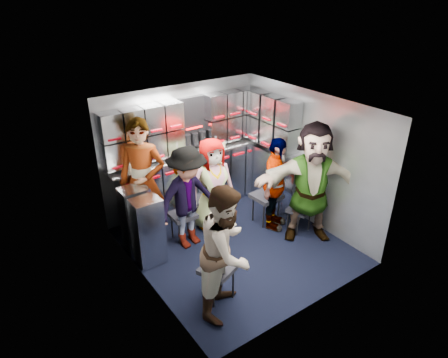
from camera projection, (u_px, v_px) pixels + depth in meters
floor at (235, 245)px, 5.92m from camera, size 3.00×3.00×0.00m
wall_back at (182, 148)px, 6.55m from camera, size 2.80×0.04×2.10m
wall_left at (142, 213)px, 4.73m from camera, size 0.04×3.00×2.10m
wall_right at (309, 159)px, 6.17m from camera, size 0.04×3.00×2.10m
ceiling at (237, 107)px, 4.98m from camera, size 2.80×3.00×0.02m
cart_bank_back at (190, 183)px, 6.64m from camera, size 2.68×0.38×0.99m
cart_bank_left at (142, 225)px, 5.50m from camera, size 0.38×0.76×0.99m
counter at (188, 154)px, 6.41m from camera, size 2.68×0.42×0.03m
locker_bank_back at (185, 125)px, 6.24m from camera, size 2.68×0.28×0.82m
locker_bank_right at (273, 121)px, 6.41m from camera, size 0.28×1.00×0.82m
right_cabinet at (274, 179)px, 6.78m from camera, size 0.28×1.20×1.00m
coffee_niche at (193, 123)px, 6.39m from camera, size 0.46×0.16×0.84m
red_latch_strip at (195, 166)px, 6.32m from camera, size 2.60×0.02×0.03m
jump_seat_near_left at (218, 270)px, 4.78m from camera, size 0.49×0.48×0.46m
jump_seat_mid_left at (183, 216)px, 5.93m from camera, size 0.37×0.35×0.43m
jump_seat_center at (206, 201)px, 6.33m from camera, size 0.47×0.46×0.44m
jump_seat_mid_right at (266, 197)px, 6.32m from camera, size 0.45×0.43×0.50m
jump_seat_near_right at (299, 210)px, 6.13m from camera, size 0.42×0.41×0.40m
attendant_standing at (143, 182)px, 5.70m from camera, size 0.81×0.79×1.87m
attendant_arc_a at (226, 251)px, 4.47m from camera, size 1.00×0.96×1.62m
attendant_arc_b at (188, 198)px, 5.62m from camera, size 1.06×0.69×1.54m
attendant_arc_c at (212, 185)px, 6.03m from camera, size 0.78×0.55×1.49m
attendant_arc_d at (275, 184)px, 6.05m from camera, size 0.93×0.78×1.49m
attendant_arc_e at (312, 183)px, 5.75m from camera, size 1.69×1.40×1.82m
bottle_left at (139, 160)px, 5.87m from camera, size 0.07×0.07×0.23m
bottle_mid at (177, 150)px, 6.19m from camera, size 0.06×0.06×0.27m
bottle_right at (215, 142)px, 6.56m from camera, size 0.07×0.07×0.22m
cup_left at (130, 167)px, 5.82m from camera, size 0.09×0.09×0.10m
cup_right at (223, 143)px, 6.66m from camera, size 0.07×0.07×0.10m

